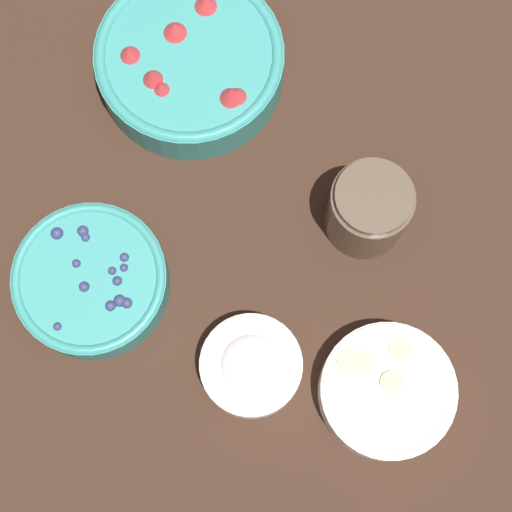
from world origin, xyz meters
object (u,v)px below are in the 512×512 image
Objects in this scene: bowl_strawberries at (190,62)px; bowl_bananas at (387,391)px; jar_chocolate at (368,212)px; bowl_cream at (251,366)px; bowl_blueberries at (91,281)px.

bowl_strawberries reaches higher than bowl_bananas.
jar_chocolate is (0.22, 0.20, 0.01)m from bowl_strawberries.
bowl_strawberries is at bearing -174.18° from bowl_cream.
jar_chocolate reaches higher than bowl_cream.
bowl_strawberries is 1.99× the size of bowl_cream.
bowl_bananas is at bearing 63.80° from bowl_blueberries.
bowl_cream is at bearing 56.31° from bowl_blueberries.
jar_chocolate reaches higher than bowl_blueberries.
bowl_cream is at bearing -43.34° from jar_chocolate.
bowl_strawberries is 0.31m from bowl_blueberries.
bowl_cream is 1.10× the size of jar_chocolate.
bowl_cream is (-0.04, -0.16, 0.00)m from bowl_bananas.
bowl_blueberries is 0.38m from bowl_bananas.
bowl_cream is (0.39, 0.04, -0.01)m from bowl_strawberries.
bowl_blueberries is at bearing -82.21° from jar_chocolate.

